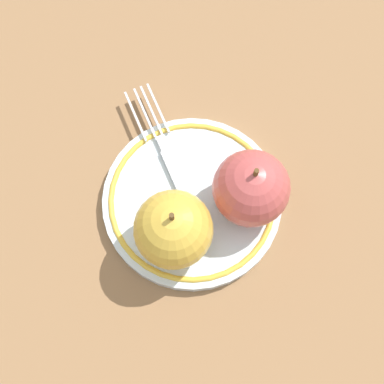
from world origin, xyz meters
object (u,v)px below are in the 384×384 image
object	(u,v)px
apple_red_whole	(251,188)
apple_second_whole	(173,229)
plate	(192,201)
fork	(170,162)

from	to	relation	value
apple_red_whole	apple_second_whole	bearing A→B (deg)	5.33
plate	fork	xyz separation A→B (m)	(0.01, -0.05, 0.01)
apple_red_whole	fork	world-z (taller)	apple_red_whole
plate	apple_red_whole	distance (m)	0.07
apple_red_whole	apple_second_whole	world-z (taller)	same
apple_second_whole	fork	world-z (taller)	apple_second_whole
plate	fork	distance (m)	0.05
apple_second_whole	fork	size ratio (longest dim) A/B	0.47
apple_red_whole	plate	bearing A→B (deg)	-26.07
apple_red_whole	fork	bearing A→B (deg)	-51.42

